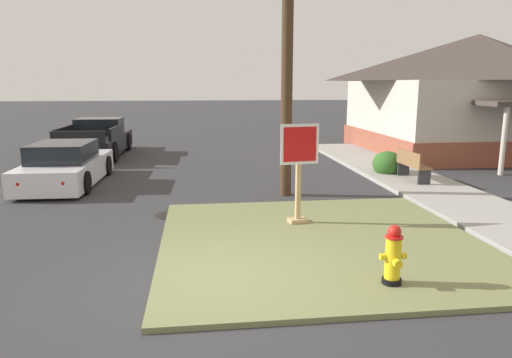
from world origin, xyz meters
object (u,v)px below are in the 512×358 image
object	(u,v)px
fire_hydrant	(393,256)
manhole_cover	(171,215)
parked_sedan_white	(66,166)
pickup_truck_black	(97,141)
street_bench	(412,164)
stop_sign	(299,174)

from	to	relation	value
fire_hydrant	manhole_cover	bearing A→B (deg)	127.92
manhole_cover	parked_sedan_white	xyz separation A→B (m)	(-3.18, 3.69, 0.53)
pickup_truck_black	fire_hydrant	bearing A→B (deg)	-63.62
manhole_cover	pickup_truck_black	distance (m)	10.02
manhole_cover	pickup_truck_black	xyz separation A→B (m)	(-3.45, 9.39, 0.61)
fire_hydrant	street_bench	distance (m)	7.69
manhole_cover	stop_sign	bearing A→B (deg)	-23.48
parked_sedan_white	fire_hydrant	bearing A→B (deg)	-50.75
street_bench	stop_sign	bearing A→B (deg)	-138.23
manhole_cover	street_bench	size ratio (longest dim) A/B	0.47
fire_hydrant	stop_sign	size ratio (longest dim) A/B	0.43
stop_sign	street_bench	size ratio (longest dim) A/B	1.35
fire_hydrant	manhole_cover	size ratio (longest dim) A/B	1.23
parked_sedan_white	manhole_cover	bearing A→B (deg)	-49.27
parked_sedan_white	pickup_truck_black	size ratio (longest dim) A/B	0.80
street_bench	fire_hydrant	bearing A→B (deg)	-116.91
parked_sedan_white	pickup_truck_black	distance (m)	5.71
fire_hydrant	manhole_cover	distance (m)	5.44
stop_sign	pickup_truck_black	world-z (taller)	stop_sign
stop_sign	parked_sedan_white	world-z (taller)	stop_sign
parked_sedan_white	pickup_truck_black	xyz separation A→B (m)	(-0.27, 5.70, 0.08)
street_bench	pickup_truck_black	bearing A→B (deg)	146.43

